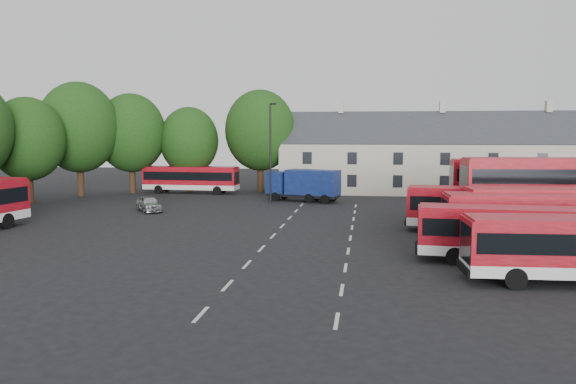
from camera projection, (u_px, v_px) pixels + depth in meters
The scene contains 14 objects.
ground at pixel (268, 242), 34.44m from camera, with size 140.00×140.00×0.00m, color black.
lane_markings at pixel (311, 237), 36.06m from camera, with size 5.15×33.80×0.01m.
treeline at pixel (96, 133), 55.70m from camera, with size 29.92×32.59×12.01m.
terrace_houses at pixel (441, 159), 61.62m from camera, with size 35.70×7.13×10.06m.
bus_row_b at pixel (521, 230), 28.50m from camera, with size 10.41×3.13×2.90m.
bus_row_c at pixel (547, 217), 31.73m from camera, with size 11.46×3.02×3.22m.
bus_row_d at pixel (566, 211), 33.62m from camera, with size 12.11×3.68×3.37m.
bus_row_e at pixel (490, 206), 37.27m from camera, with size 10.97×3.67×3.04m.
bus_dd_south at pixel (549, 188), 39.79m from camera, with size 12.14×3.63×4.91m.
bus_dd_north at pixel (526, 185), 43.54m from camera, with size 11.29×2.69×4.62m.
bus_north at pixel (191, 177), 62.16m from camera, with size 10.60×2.81×2.97m.
box_truck at pixel (304, 184), 54.72m from camera, with size 7.45×4.20×3.11m.
silver_car at pixel (149, 204), 47.82m from camera, with size 1.55×3.85×1.31m, color #AEB1B6.
lamppost at pixel (271, 150), 52.87m from camera, with size 0.66×0.36×9.46m.
Camera 1 is at (6.00, -33.42, 6.65)m, focal length 35.00 mm.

